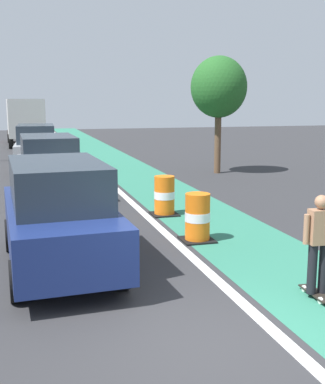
# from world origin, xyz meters

# --- Properties ---
(ground_plane) EXTENTS (100.00, 100.00, 0.00)m
(ground_plane) POSITION_xyz_m (0.00, 0.00, 0.00)
(ground_plane) COLOR #2D2D30
(bike_lane_strip) EXTENTS (2.50, 80.00, 0.01)m
(bike_lane_strip) POSITION_xyz_m (2.40, 12.00, 0.00)
(bike_lane_strip) COLOR #2D755B
(bike_lane_strip) RESTS_ON ground
(lane_divider_stripe) EXTENTS (0.20, 80.00, 0.01)m
(lane_divider_stripe) POSITION_xyz_m (0.90, 12.00, 0.01)
(lane_divider_stripe) COLOR silver
(lane_divider_stripe) RESTS_ON ground
(skateboarder_on_lane) EXTENTS (0.57, 0.81, 1.69)m
(skateboarder_on_lane) POSITION_xyz_m (2.15, 1.04, 0.91)
(skateboarder_on_lane) COLOR black
(skateboarder_on_lane) RESTS_ON ground
(parked_suv_nearest) EXTENTS (2.08, 4.68, 2.04)m
(parked_suv_nearest) POSITION_xyz_m (-1.72, 3.66, 1.04)
(parked_suv_nearest) COLOR navy
(parked_suv_nearest) RESTS_ON ground
(parked_suv_second) EXTENTS (2.01, 4.65, 2.04)m
(parked_suv_second) POSITION_xyz_m (-1.50, 10.62, 1.04)
(parked_suv_second) COLOR #9EA0A5
(parked_suv_second) RESTS_ON ground
(parked_suv_third) EXTENTS (2.08, 4.68, 2.04)m
(parked_suv_third) POSITION_xyz_m (-1.65, 18.08, 1.04)
(parked_suv_third) COLOR #9EA0A5
(parked_suv_third) RESTS_ON ground
(traffic_barrel_front) EXTENTS (0.73, 0.73, 1.09)m
(traffic_barrel_front) POSITION_xyz_m (1.42, 4.69, 0.53)
(traffic_barrel_front) COLOR orange
(traffic_barrel_front) RESTS_ON ground
(traffic_barrel_mid) EXTENTS (0.73, 0.73, 1.09)m
(traffic_barrel_mid) POSITION_xyz_m (1.42, 7.39, 0.53)
(traffic_barrel_mid) COLOR orange
(traffic_barrel_mid) RESTS_ON ground
(delivery_truck_down_block) EXTENTS (2.57, 7.67, 3.23)m
(delivery_truck_down_block) POSITION_xyz_m (-2.00, 30.91, 1.85)
(delivery_truck_down_block) COLOR beige
(delivery_truck_down_block) RESTS_ON ground
(street_tree_sidewalk) EXTENTS (2.40, 2.40, 5.00)m
(street_tree_sidewalk) POSITION_xyz_m (5.90, 14.55, 3.67)
(street_tree_sidewalk) COLOR brown
(street_tree_sidewalk) RESTS_ON ground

